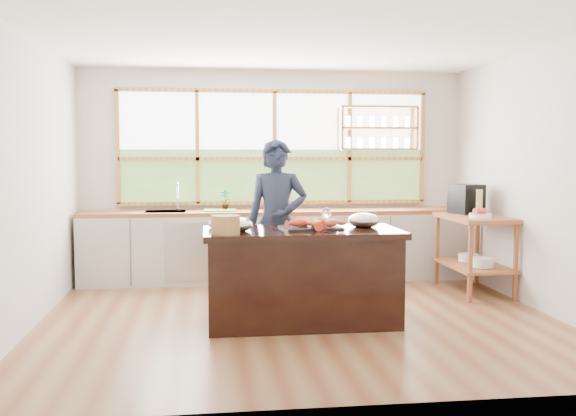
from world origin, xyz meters
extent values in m
plane|color=olive|center=(0.00, 0.00, 0.00)|extent=(5.00, 5.00, 0.00)
cube|color=beige|center=(0.00, 2.25, 1.35)|extent=(5.00, 0.02, 2.70)
cube|color=beige|center=(0.00, -2.25, 1.35)|extent=(5.00, 0.02, 2.70)
cube|color=beige|center=(-2.50, 0.00, 1.35)|extent=(0.02, 4.50, 2.70)
cube|color=beige|center=(2.50, 0.00, 1.35)|extent=(0.02, 4.50, 2.70)
cube|color=white|center=(0.00, 0.00, 2.70)|extent=(5.00, 4.50, 0.02)
cube|color=#B38F46|center=(0.00, 2.22, 1.70)|extent=(4.05, 0.06, 1.50)
cube|color=white|center=(0.00, 2.24, 2.05)|extent=(3.98, 0.01, 0.75)
cube|color=#2A561F|center=(0.00, 2.24, 1.32)|extent=(3.98, 0.01, 0.70)
cube|color=#B38F46|center=(1.35, 2.11, 2.23)|extent=(1.00, 0.28, 0.03)
cube|color=#B38F46|center=(1.35, 2.11, 1.95)|extent=(1.00, 0.28, 0.03)
cube|color=#B38F46|center=(1.35, 2.11, 1.67)|extent=(1.00, 0.28, 0.03)
cube|color=#B38F46|center=(0.85, 2.11, 1.95)|extent=(0.03, 0.28, 0.55)
cube|color=#B38F46|center=(1.85, 2.11, 1.95)|extent=(0.03, 0.28, 0.55)
cube|color=beige|center=(0.00, 1.94, 0.42)|extent=(4.90, 0.62, 0.85)
cube|color=#AFB2B6|center=(-1.10, 1.62, 0.43)|extent=(0.60, 0.01, 0.72)
cube|color=brown|center=(0.00, 1.94, 0.88)|extent=(4.90, 0.62, 0.05)
cube|color=#AFB2B6|center=(-1.40, 1.94, 0.82)|extent=(0.50, 0.42, 0.16)
cube|color=brown|center=(2.45, 0.40, 0.45)|extent=(0.04, 0.04, 0.90)
cube|color=brown|center=(2.45, 1.40, 0.45)|extent=(0.04, 0.04, 0.90)
cube|color=brown|center=(1.93, 0.40, 0.45)|extent=(0.04, 0.04, 0.90)
cube|color=brown|center=(1.93, 1.40, 0.45)|extent=(0.04, 0.04, 0.90)
cube|color=brown|center=(2.19, 0.90, 0.32)|extent=(0.62, 1.10, 0.03)
cube|color=brown|center=(2.19, 0.90, 0.88)|extent=(0.62, 1.10, 0.05)
cylinder|color=white|center=(2.19, 0.65, 0.39)|extent=(0.24, 0.24, 0.11)
cylinder|color=white|center=(2.19, 1.05, 0.38)|extent=(0.24, 0.24, 0.09)
cube|color=black|center=(0.00, -0.20, 0.42)|extent=(1.77, 0.82, 0.84)
cube|color=black|center=(0.00, -0.20, 0.87)|extent=(1.85, 0.90, 0.06)
imported|color=#1C2337|center=(-0.15, 0.59, 0.88)|extent=(0.70, 0.52, 1.77)
imported|color=slate|center=(-0.66, 2.00, 1.04)|extent=(0.16, 0.12, 0.28)
cube|color=#51C640|center=(-0.72, 1.94, 0.91)|extent=(0.41, 0.31, 0.01)
cube|color=black|center=(2.19, 1.16, 1.08)|extent=(0.39, 0.41, 0.35)
cylinder|color=#B6BA5F|center=(2.24, 0.91, 1.05)|extent=(0.09, 0.09, 0.31)
cylinder|color=white|center=(2.14, 0.64, 0.93)|extent=(0.25, 0.25, 0.05)
sphere|color=red|center=(2.19, 0.64, 0.97)|extent=(0.07, 0.07, 0.07)
sphere|color=red|center=(2.16, 0.69, 0.97)|extent=(0.07, 0.07, 0.07)
sphere|color=red|center=(2.10, 0.67, 0.97)|extent=(0.07, 0.07, 0.07)
sphere|color=red|center=(2.10, 0.61, 0.97)|extent=(0.07, 0.07, 0.07)
sphere|color=red|center=(2.16, 0.60, 0.97)|extent=(0.07, 0.07, 0.07)
cube|color=black|center=(0.09, -0.14, 0.91)|extent=(0.59, 0.46, 0.02)
ellipsoid|color=#EB3F22|center=(-0.03, -0.19, 0.96)|extent=(0.23, 0.15, 0.08)
ellipsoid|color=#EB3F22|center=(0.17, -0.12, 0.96)|extent=(0.23, 0.14, 0.08)
ellipsoid|color=#EB3F22|center=(0.27, -0.24, 0.96)|extent=(0.21, 0.21, 0.08)
ellipsoid|color=#EB3F22|center=(0.04, -0.02, 0.96)|extent=(0.18, 0.23, 0.08)
ellipsoid|color=#EB3F22|center=(0.11, -0.28, 0.96)|extent=(0.11, 0.22, 0.08)
ellipsoid|color=#AFB2B6|center=(-0.61, -0.26, 0.96)|extent=(0.28, 0.28, 0.13)
ellipsoid|color=#AFB2B6|center=(0.62, -0.08, 0.97)|extent=(0.31, 0.31, 0.15)
cylinder|color=white|center=(0.19, -0.43, 0.90)|extent=(0.06, 0.06, 0.01)
cylinder|color=white|center=(0.19, -0.43, 0.97)|extent=(0.01, 0.01, 0.13)
ellipsoid|color=white|center=(0.19, -0.43, 1.07)|extent=(0.08, 0.08, 0.10)
cylinder|color=#A97F42|center=(-0.73, -0.45, 0.98)|extent=(0.26, 0.26, 0.17)
cylinder|color=silver|center=(-0.77, -0.09, 0.94)|extent=(0.22, 0.30, 0.08)
camera|label=1|loc=(-0.89, -6.14, 1.60)|focal=40.00mm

